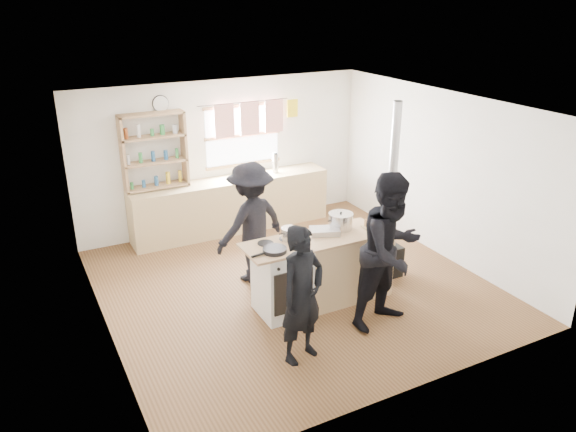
# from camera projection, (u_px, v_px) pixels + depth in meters

# --- Properties ---
(ground) EXTENTS (5.00, 5.00, 0.01)m
(ground) POSITION_uv_depth(u_px,v_px,m) (293.00, 285.00, 7.82)
(ground) COLOR brown
(ground) RESTS_ON ground
(back_counter) EXTENTS (3.40, 0.55, 0.90)m
(back_counter) POSITION_uv_depth(u_px,v_px,m) (232.00, 205.00, 9.47)
(back_counter) COLOR tan
(back_counter) RESTS_ON ground
(shelving_unit) EXTENTS (1.00, 0.28, 1.20)m
(shelving_unit) POSITION_uv_depth(u_px,v_px,m) (154.00, 151.00, 8.66)
(shelving_unit) COLOR tan
(shelving_unit) RESTS_ON back_counter
(thermos) EXTENTS (0.10, 0.10, 0.33)m
(thermos) POSITION_uv_depth(u_px,v_px,m) (275.00, 163.00, 9.60)
(thermos) COLOR silver
(thermos) RESTS_ON back_counter
(cooking_island) EXTENTS (1.97, 0.64, 0.93)m
(cooking_island) POSITION_uv_depth(u_px,v_px,m) (323.00, 269.00, 7.25)
(cooking_island) COLOR silver
(cooking_island) RESTS_ON ground
(skillet_greens) EXTENTS (0.32, 0.32, 0.05)m
(skillet_greens) POSITION_uv_depth(u_px,v_px,m) (275.00, 250.00, 6.65)
(skillet_greens) COLOR black
(skillet_greens) RESTS_ON cooking_island
(roast_tray) EXTENTS (0.44, 0.36, 0.07)m
(roast_tray) POSITION_uv_depth(u_px,v_px,m) (325.00, 231.00, 7.14)
(roast_tray) COLOR silver
(roast_tray) RESTS_ON cooking_island
(stockpot_stove) EXTENTS (0.22, 0.22, 0.18)m
(stockpot_stove) POSITION_uv_depth(u_px,v_px,m) (290.00, 234.00, 6.96)
(stockpot_stove) COLOR silver
(stockpot_stove) RESTS_ON cooking_island
(stockpot_counter) EXTENTS (0.32, 0.32, 0.24)m
(stockpot_counter) POSITION_uv_depth(u_px,v_px,m) (341.00, 221.00, 7.27)
(stockpot_counter) COLOR silver
(stockpot_counter) RESTS_ON cooking_island
(bread_board) EXTENTS (0.29, 0.22, 0.12)m
(bread_board) POSITION_uv_depth(u_px,v_px,m) (374.00, 224.00, 7.33)
(bread_board) COLOR tan
(bread_board) RESTS_ON cooking_island
(flue_heater) EXTENTS (0.35, 0.35, 2.50)m
(flue_heater) POSITION_uv_depth(u_px,v_px,m) (389.00, 232.00, 7.87)
(flue_heater) COLOR black
(flue_heater) RESTS_ON ground
(person_near_left) EXTENTS (0.66, 0.52, 1.58)m
(person_near_left) POSITION_uv_depth(u_px,v_px,m) (302.00, 295.00, 6.00)
(person_near_left) COLOR black
(person_near_left) RESTS_ON ground
(person_near_right) EXTENTS (1.07, 0.91, 1.93)m
(person_near_right) POSITION_uv_depth(u_px,v_px,m) (391.00, 251.00, 6.61)
(person_near_right) COLOR black
(person_near_right) RESTS_ON ground
(person_far) EXTENTS (1.24, 0.92, 1.71)m
(person_far) POSITION_uv_depth(u_px,v_px,m) (251.00, 223.00, 7.70)
(person_far) COLOR black
(person_far) RESTS_ON ground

